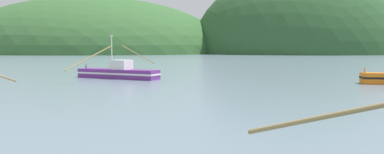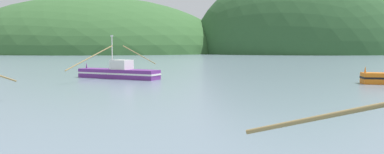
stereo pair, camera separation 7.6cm
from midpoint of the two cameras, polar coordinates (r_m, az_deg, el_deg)
The scene contains 3 objects.
hill_mid_left at distance 232.82m, azimuth -15.30°, elevation 3.67°, with size 167.24×133.79×67.17m, color #386633.
hill_mid_right at distance 212.91m, azimuth 16.02°, elevation 3.57°, with size 117.35×93.88×93.64m, color #2D562D.
fishing_boat_purple at distance 43.33m, azimuth -11.43°, elevation 0.73°, with size 10.67×15.91×5.07m.
Camera 2 is at (6.42, 5.50, 3.67)m, focal length 33.88 mm.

